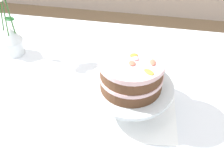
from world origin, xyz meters
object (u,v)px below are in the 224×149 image
Objects in this scene: dining_table at (99,118)px; flower_vase at (10,29)px; cake_stand at (131,90)px; layer_cake at (131,73)px.

dining_table is 4.05× the size of flower_vase.
cake_stand is 0.57m from flower_vase.
flower_vase is at bearing 155.79° from cake_stand.
flower_vase is (-0.52, 0.23, 0.04)m from cake_stand.
flower_vase is at bearing 155.79° from layer_cake.
cake_stand is at bearing -4.84° from dining_table.
flower_vase reaches higher than layer_cake.
layer_cake is at bearing -4.86° from dining_table.
flower_vase is (-0.52, 0.23, -0.04)m from layer_cake.
cake_stand is at bearing 153.50° from layer_cake.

